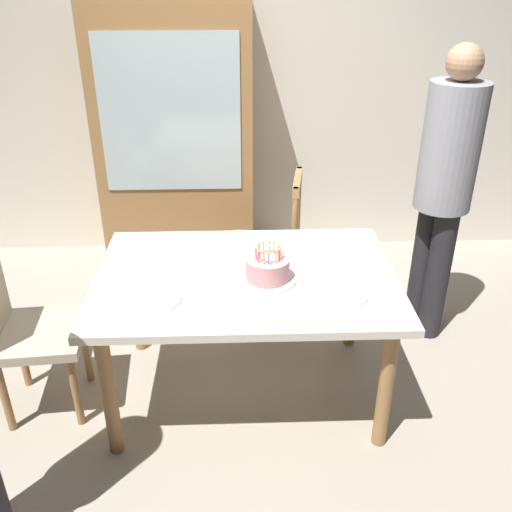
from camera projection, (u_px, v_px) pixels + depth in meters
name	position (u px, v px, depth m)	size (l,w,h in m)	color
ground	(247.00, 389.00, 3.09)	(6.40, 6.40, 0.00)	#9E9384
back_wall	(240.00, 84.00, 4.12)	(6.40, 0.10, 2.60)	silver
dining_table	(246.00, 289.00, 2.79)	(1.48, 1.01, 0.74)	silver
birthday_cake	(268.00, 270.00, 2.67)	(0.28, 0.28, 0.19)	silver
plate_near_celebrant	(157.00, 299.00, 2.53)	(0.22, 0.22, 0.01)	white
plate_far_side	(231.00, 252.00, 2.94)	(0.22, 0.22, 0.01)	white
plate_near_guest	(343.00, 296.00, 2.56)	(0.22, 0.22, 0.01)	white
fork_near_celebrant	(122.00, 301.00, 2.52)	(0.18, 0.02, 0.01)	silver
fork_far_side	(201.00, 254.00, 2.93)	(0.18, 0.02, 0.01)	silver
fork_near_guest	(309.00, 298.00, 2.55)	(0.18, 0.02, 0.01)	silver
chair_spindle_back	(269.00, 248.00, 3.61)	(0.50, 0.50, 0.95)	#9E7042
chair_upholstered	(17.00, 322.00, 2.74)	(0.48, 0.48, 0.95)	tan
person_guest	(445.00, 182.00, 3.15)	(0.32, 0.32, 1.74)	#262328
china_cabinet	(176.00, 142.00, 4.01)	(1.10, 0.45, 1.90)	#9E7042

